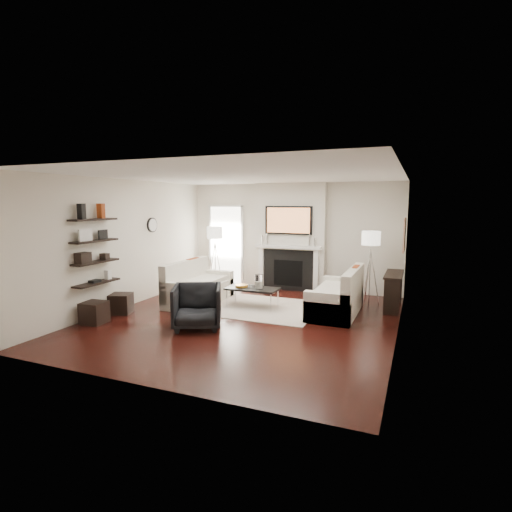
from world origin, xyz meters
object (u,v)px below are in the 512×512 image
at_px(loveseat_left_base, 199,293).
at_px(coffee_table, 252,289).
at_px(loveseat_right_base, 335,303).
at_px(lamp_left_shade, 215,233).
at_px(ottoman_near, 121,304).
at_px(lamp_right_shade, 371,238).
at_px(armchair, 197,304).

height_order(loveseat_left_base, coffee_table, same).
distance_m(loveseat_right_base, lamp_left_shade, 3.80).
xyz_separation_m(loveseat_left_base, ottoman_near, (-1.01, -1.36, -0.01)).
bearing_deg(lamp_left_shade, loveseat_left_base, -75.43).
bearing_deg(lamp_left_shade, loveseat_right_base, -20.01).
height_order(lamp_right_shade, ottoman_near, lamp_right_shade).
xyz_separation_m(armchair, ottoman_near, (-1.89, 0.21, -0.22)).
xyz_separation_m(loveseat_right_base, armchair, (-2.10, -1.85, 0.21)).
bearing_deg(lamp_left_shade, ottoman_near, -102.22).
xyz_separation_m(loveseat_right_base, lamp_right_shade, (0.52, 1.10, 1.24)).
relative_size(coffee_table, lamp_left_shade, 2.75).
bearing_deg(loveseat_right_base, loveseat_left_base, -174.81).
xyz_separation_m(loveseat_left_base, loveseat_right_base, (2.99, 0.27, 0.00)).
bearing_deg(ottoman_near, lamp_right_shade, 31.16).
xyz_separation_m(loveseat_left_base, coffee_table, (1.25, 0.08, 0.19)).
distance_m(armchair, lamp_right_shade, 4.08).
xyz_separation_m(lamp_left_shade, ottoman_near, (-0.62, -2.86, -1.25)).
distance_m(loveseat_left_base, armchair, 1.82).
distance_m(loveseat_right_base, coffee_table, 1.76).
distance_m(lamp_right_shade, ottoman_near, 5.43).
xyz_separation_m(coffee_table, lamp_left_shade, (-1.64, 1.42, 1.05)).
bearing_deg(lamp_right_shade, ottoman_near, -148.84).
xyz_separation_m(loveseat_right_base, ottoman_near, (-4.00, -1.63, -0.01)).
xyz_separation_m(coffee_table, ottoman_near, (-2.26, -1.45, -0.20)).
distance_m(coffee_table, lamp_left_shade, 2.41).
xyz_separation_m(loveseat_left_base, armchair, (0.88, -1.58, 0.21)).
relative_size(lamp_left_shade, ottoman_near, 1.00).
relative_size(loveseat_right_base, ottoman_near, 4.50).
relative_size(loveseat_right_base, coffee_table, 1.64).
bearing_deg(loveseat_right_base, lamp_left_shade, 159.99).
xyz_separation_m(lamp_right_shade, ottoman_near, (-4.52, -2.73, -1.25)).
xyz_separation_m(loveseat_right_base, lamp_left_shade, (-3.38, 1.23, 1.24)).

